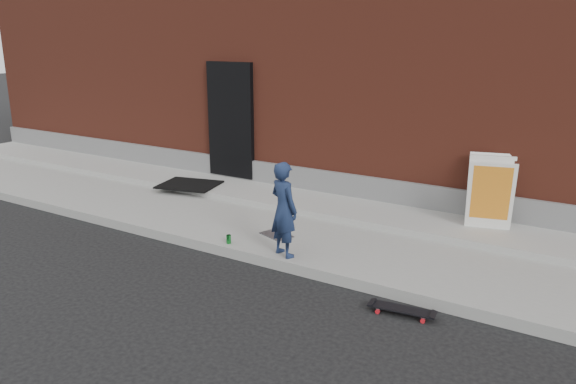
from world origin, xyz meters
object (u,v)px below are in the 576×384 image
Objects in this scene: skateboard at (402,310)px; child at (284,209)px; soda_can at (229,239)px; pizza_sign at (490,192)px.

child is at bearing 165.06° from skateboard.
skateboard is at bearing -9.23° from soda_can.
soda_can is at bearing -141.18° from pizza_sign.
child reaches higher than soda_can.
skateboard is at bearing -174.72° from child.
skateboard is 2.82m from soda_can.
pizza_sign is (2.11, 2.38, -0.01)m from child.
pizza_sign reaches higher than skateboard.
child is at bearing 3.12° from soda_can.
child is 3.18m from pizza_sign.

